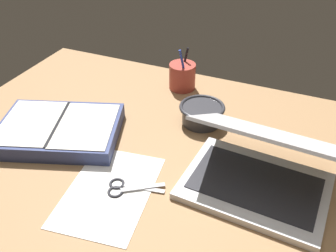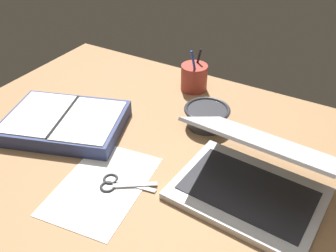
# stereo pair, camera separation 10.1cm
# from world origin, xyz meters

# --- Properties ---
(desk_top) EXTENTS (1.40, 1.00, 0.02)m
(desk_top) POSITION_xyz_m (0.00, 0.00, 0.01)
(desk_top) COLOR #936D47
(desk_top) RESTS_ON ground
(laptop) EXTENTS (0.36, 0.32, 0.19)m
(laptop) POSITION_xyz_m (0.24, 0.01, 0.07)
(laptop) COLOR silver
(laptop) RESTS_ON desk_top
(bowl) EXTENTS (0.14, 0.14, 0.06)m
(bowl) POSITION_xyz_m (0.03, 0.21, 0.05)
(bowl) COLOR #2D2D33
(bowl) RESTS_ON desk_top
(pen_cup) EXTENTS (0.09, 0.09, 0.16)m
(pen_cup) POSITION_xyz_m (-0.11, 0.38, 0.07)
(pen_cup) COLOR #9E382D
(pen_cup) RESTS_ON desk_top
(planner) EXTENTS (0.40, 0.34, 0.05)m
(planner) POSITION_xyz_m (-0.33, -0.02, 0.04)
(planner) COLOR navy
(planner) RESTS_ON desk_top
(scissors) EXTENTS (0.14, 0.09, 0.01)m
(scissors) POSITION_xyz_m (-0.06, -0.14, 0.02)
(scissors) COLOR #B7B7BC
(scissors) RESTS_ON desk_top
(paper_sheet_front) EXTENTS (0.24, 0.32, 0.00)m
(paper_sheet_front) POSITION_xyz_m (-0.08, -0.16, 0.02)
(paper_sheet_front) COLOR white
(paper_sheet_front) RESTS_ON desk_top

